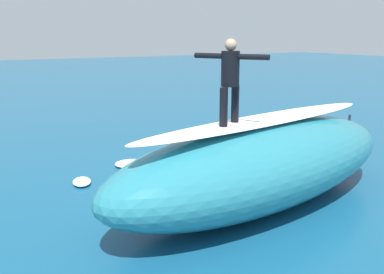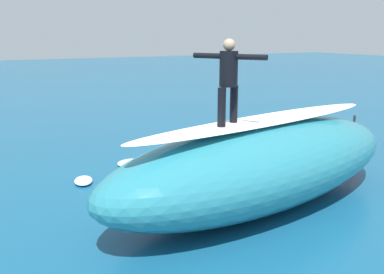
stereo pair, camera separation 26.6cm
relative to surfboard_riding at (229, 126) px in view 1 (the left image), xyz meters
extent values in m
plane|color=#145175|center=(-1.52, -1.98, -1.95)|extent=(120.00, 120.00, 0.00)
ellipsoid|color=teal|center=(-1.08, -0.21, -1.00)|extent=(8.72, 4.36, 1.91)
ellipsoid|color=white|center=(-1.08, -0.21, -0.01)|extent=(7.15, 2.32, 0.08)
ellipsoid|color=silver|center=(0.00, 0.00, 0.00)|extent=(1.90, 1.34, 0.10)
cylinder|color=black|center=(0.22, 0.12, 0.43)|extent=(0.16, 0.16, 0.76)
cylinder|color=black|center=(-0.22, -0.12, 0.43)|extent=(0.16, 0.16, 0.76)
cylinder|color=black|center=(0.00, 0.00, 1.15)|extent=(0.49, 0.49, 0.69)
sphere|color=tan|center=(0.00, 0.00, 1.61)|extent=(0.23, 0.23, 0.23)
cylinder|color=black|center=(-0.24, 0.43, 1.39)|extent=(0.39, 0.59, 0.11)
cylinder|color=black|center=(0.24, -0.43, 1.39)|extent=(0.39, 0.59, 0.11)
ellipsoid|color=silver|center=(0.10, -2.86, -1.92)|extent=(2.05, 2.16, 0.07)
cylinder|color=black|center=(0.10, -2.86, -1.73)|extent=(0.77, 0.80, 0.29)
sphere|color=tan|center=(0.44, -3.23, -1.68)|extent=(0.21, 0.21, 0.21)
cylinder|color=black|center=(-0.47, -2.36, -1.82)|extent=(0.56, 0.59, 0.13)
cylinder|color=black|center=(-0.35, -2.24, -1.82)|extent=(0.56, 0.59, 0.13)
sphere|color=red|center=(-6.30, -2.35, -1.59)|extent=(0.73, 0.73, 0.73)
cylinder|color=#262626|center=(-6.30, -2.35, -0.97)|extent=(0.07, 0.07, 0.51)
ellipsoid|color=white|center=(-4.06, -4.73, -1.89)|extent=(1.17, 1.09, 0.13)
ellipsoid|color=white|center=(0.44, -4.36, -1.88)|extent=(1.21, 1.16, 0.15)
ellipsoid|color=white|center=(2.13, -3.51, -1.88)|extent=(0.63, 0.83, 0.14)
camera|label=1|loc=(4.82, 7.01, 1.81)|focal=40.32mm
camera|label=2|loc=(4.59, 7.13, 1.81)|focal=40.32mm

